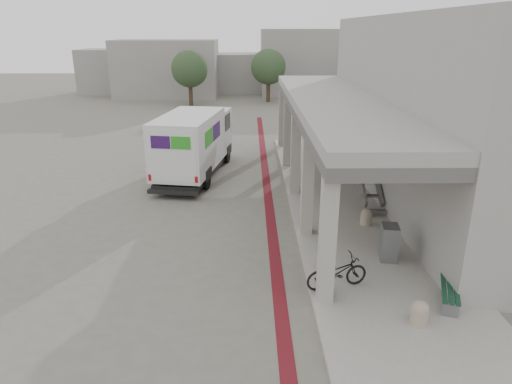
{
  "coord_description": "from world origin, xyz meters",
  "views": [
    {
      "loc": [
        0.26,
        -13.32,
        6.5
      ],
      "look_at": [
        0.45,
        0.35,
        1.6
      ],
      "focal_mm": 32.0,
      "sensor_mm": 36.0,
      "label": 1
    }
  ],
  "objects_px": {
    "utility_cabinet": "(389,243)",
    "fedex_truck": "(195,142)",
    "bicycle_black": "(337,272)",
    "bench": "(449,288)"
  },
  "relations": [
    {
      "from": "utility_cabinet",
      "to": "fedex_truck",
      "type": "bearing_deg",
      "value": 136.07
    },
    {
      "from": "fedex_truck",
      "to": "utility_cabinet",
      "type": "distance_m",
      "value": 10.9
    },
    {
      "from": "fedex_truck",
      "to": "bench",
      "type": "relative_size",
      "value": 3.89
    },
    {
      "from": "bench",
      "to": "utility_cabinet",
      "type": "relative_size",
      "value": 1.77
    },
    {
      "from": "fedex_truck",
      "to": "bicycle_black",
      "type": "height_order",
      "value": "fedex_truck"
    },
    {
      "from": "bench",
      "to": "utility_cabinet",
      "type": "height_order",
      "value": "utility_cabinet"
    },
    {
      "from": "utility_cabinet",
      "to": "bicycle_black",
      "type": "relative_size",
      "value": 0.63
    },
    {
      "from": "utility_cabinet",
      "to": "bicycle_black",
      "type": "height_order",
      "value": "utility_cabinet"
    },
    {
      "from": "fedex_truck",
      "to": "bench",
      "type": "distance_m",
      "value": 13.17
    },
    {
      "from": "bench",
      "to": "utility_cabinet",
      "type": "distance_m",
      "value": 2.33
    }
  ]
}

